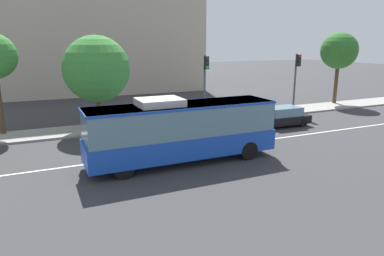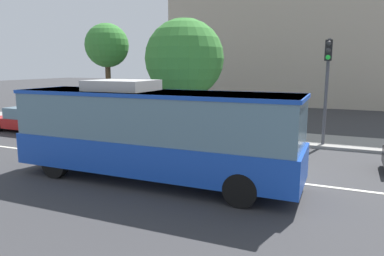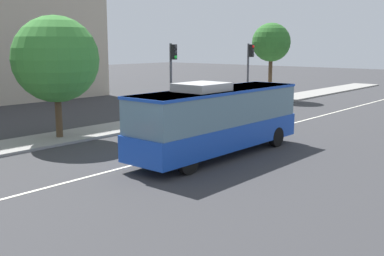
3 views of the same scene
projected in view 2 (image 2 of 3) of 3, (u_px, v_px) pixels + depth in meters
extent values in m
plane|color=#333335|center=(251.00, 177.00, 12.68)|extent=(160.00, 160.00, 0.00)
cube|color=gray|center=(282.00, 138.00, 19.20)|extent=(80.00, 3.13, 0.14)
cube|color=silver|center=(251.00, 177.00, 12.68)|extent=(76.00, 0.16, 0.01)
cube|color=#1947B7|center=(154.00, 153.00, 12.19)|extent=(10.01, 2.55, 1.10)
cube|color=slate|center=(153.00, 115.00, 11.96)|extent=(9.81, 2.47, 1.58)
cube|color=#1947B7|center=(152.00, 93.00, 11.83)|extent=(9.91, 2.52, 0.12)
cube|color=#B2B2B2|center=(122.00, 85.00, 12.25)|extent=(2.21, 1.81, 0.36)
cylinder|color=black|center=(258.00, 169.00, 11.95)|extent=(1.00, 0.30, 1.00)
cylinder|color=black|center=(240.00, 190.00, 9.96)|extent=(1.00, 0.30, 1.00)
cylinder|color=black|center=(95.00, 150.00, 14.59)|extent=(1.00, 0.30, 1.00)
cylinder|color=black|center=(55.00, 164.00, 12.60)|extent=(1.00, 0.30, 1.00)
cube|color=#B21919|center=(27.00, 123.00, 21.52)|extent=(4.55, 1.92, 0.60)
cube|color=slate|center=(29.00, 113.00, 21.31)|extent=(2.56, 1.72, 0.64)
cylinder|color=black|center=(21.00, 122.00, 22.89)|extent=(0.65, 0.24, 0.64)
cylinder|color=black|center=(34.00, 130.00, 20.23)|extent=(0.65, 0.24, 0.64)
cylinder|color=black|center=(56.00, 126.00, 21.67)|extent=(0.65, 0.24, 0.64)
cylinder|color=#47474C|center=(326.00, 94.00, 17.05)|extent=(0.16, 0.16, 5.20)
cube|color=black|center=(329.00, 50.00, 16.44)|extent=(0.32, 0.28, 0.96)
sphere|color=#2D2D2D|center=(329.00, 43.00, 16.25)|extent=(0.22, 0.22, 0.22)
sphere|color=#2D2D2D|center=(328.00, 50.00, 16.31)|extent=(0.22, 0.22, 0.22)
sphere|color=#1ED838|center=(328.00, 57.00, 16.36)|extent=(0.22, 0.22, 0.22)
cylinder|color=#4C3823|center=(109.00, 93.00, 24.50)|extent=(0.36, 0.36, 4.19)
sphere|color=#387F33|center=(107.00, 45.00, 23.94)|extent=(2.95, 2.95, 2.95)
cylinder|color=#4C3823|center=(185.00, 110.00, 21.17)|extent=(0.36, 0.36, 2.63)
sphere|color=#387F33|center=(184.00, 58.00, 20.64)|extent=(4.61, 4.61, 4.61)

